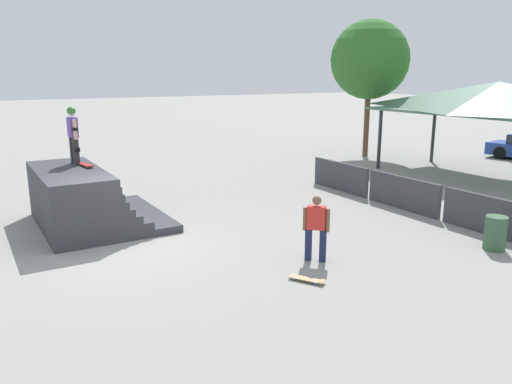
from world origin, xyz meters
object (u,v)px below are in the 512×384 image
at_px(skater_on_deck, 73,132).
at_px(tree_beside_pavilion, 370,60).
at_px(bystander_walking, 316,225).
at_px(trash_bin, 495,233).
at_px(skateboard_on_deck, 86,165).
at_px(skateboard_on_ground, 308,279).

bearing_deg(skater_on_deck, tree_beside_pavilion, 103.80).
height_order(skater_on_deck, bystander_walking, skater_on_deck).
bearing_deg(bystander_walking, tree_beside_pavilion, -90.77).
bearing_deg(trash_bin, bystander_walking, -111.32).
bearing_deg(tree_beside_pavilion, bystander_walking, -46.95).
xyz_separation_m(skater_on_deck, tree_beside_pavilion, (-4.43, 15.52, 2.30)).
bearing_deg(tree_beside_pavilion, trash_bin, -30.35).
distance_m(skateboard_on_deck, tree_beside_pavilion, 16.46).
bearing_deg(skateboard_on_deck, tree_beside_pavilion, 100.12).
relative_size(skater_on_deck, skateboard_on_ground, 2.15).
distance_m(bystander_walking, tree_beside_pavilion, 16.33).
height_order(tree_beside_pavilion, trash_bin, tree_beside_pavilion).
xyz_separation_m(skateboard_on_deck, trash_bin, (7.45, 8.05, -1.30)).
bearing_deg(skateboard_on_deck, trash_bin, 39.24).
relative_size(skateboard_on_deck, skateboard_on_ground, 1.08).
bearing_deg(skateboard_on_ground, skater_on_deck, 172.46).
bearing_deg(tree_beside_pavilion, skater_on_deck, -74.08).
xyz_separation_m(skater_on_deck, trash_bin, (8.04, 8.22, -2.19)).
bearing_deg(trash_bin, skater_on_deck, -134.36).
bearing_deg(skateboard_on_ground, skateboard_on_deck, 173.04).
distance_m(tree_beside_pavilion, trash_bin, 15.13).
relative_size(skater_on_deck, skateboard_on_deck, 2.00).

